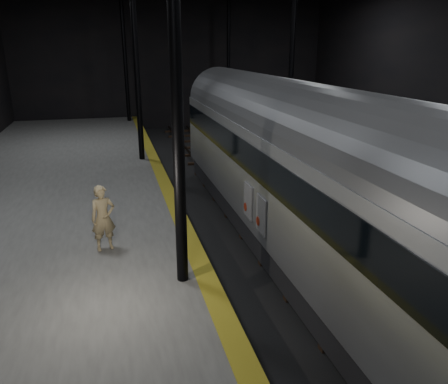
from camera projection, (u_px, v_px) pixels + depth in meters
name	position (u px, v px, depth m)	size (l,w,h in m)	color
ground	(273.00, 234.00, 15.13)	(44.00, 44.00, 0.00)	black
platform_left	(40.00, 245.00, 13.18)	(9.00, 43.80, 1.00)	#50504D
tactile_strip	(179.00, 216.00, 14.04)	(0.50, 43.80, 0.01)	olive
track	(273.00, 232.00, 15.11)	(2.40, 43.00, 0.24)	#3F3328
train	(298.00, 167.00, 12.63)	(2.90, 19.35, 5.17)	#929499
woman	(103.00, 218.00, 11.49)	(0.65, 0.43, 1.78)	tan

